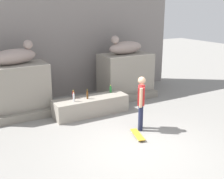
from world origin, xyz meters
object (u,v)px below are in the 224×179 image
(statue_reclining_right, at_px, (125,47))
(bottle_brown, at_px, (87,95))
(skater, at_px, (141,101))
(bottle_clear, at_px, (74,97))
(bottle_green, at_px, (111,89))
(skateboard, at_px, (137,135))
(bottle_red, at_px, (73,95))
(statue_reclining_left, at_px, (15,56))

(statue_reclining_right, relative_size, bottle_brown, 5.10)
(skater, distance_m, bottle_clear, 2.34)
(bottle_green, distance_m, bottle_clear, 1.59)
(skater, relative_size, bottle_brown, 5.15)
(skater, distance_m, skateboard, 1.01)
(bottle_green, relative_size, bottle_clear, 0.84)
(statue_reclining_right, distance_m, bottle_red, 3.20)
(bottle_red, bearing_deg, skateboard, -69.67)
(statue_reclining_left, distance_m, skater, 4.50)
(skateboard, distance_m, bottle_red, 2.79)
(skater, bearing_deg, bottle_brown, -116.06)
(bottle_brown, distance_m, bottle_clear, 0.51)
(statue_reclining_right, height_order, bottle_brown, statue_reclining_right)
(bottle_brown, relative_size, bottle_clear, 0.99)
(statue_reclining_right, bearing_deg, bottle_clear, 18.57)
(statue_reclining_right, height_order, bottle_clear, statue_reclining_right)
(skateboard, bearing_deg, statue_reclining_right, 169.15)
(bottle_red, height_order, bottle_clear, bottle_clear)
(skateboard, xyz_separation_m, bottle_brown, (-0.55, 2.25, 0.68))
(bottle_green, bearing_deg, skateboard, -101.37)
(statue_reclining_left, distance_m, statue_reclining_right, 4.35)
(skater, relative_size, bottle_green, 6.09)
(statue_reclining_left, xyz_separation_m, skater, (2.95, -3.20, -1.14))
(statue_reclining_left, distance_m, bottle_clear, 2.42)
(statue_reclining_right, bearing_deg, bottle_green, 33.08)
(statue_reclining_left, distance_m, bottle_red, 2.35)
(statue_reclining_left, height_order, bottle_brown, statue_reclining_left)
(statue_reclining_left, xyz_separation_m, bottle_brown, (2.02, -1.34, -1.32))
(skateboard, bearing_deg, statue_reclining_left, -128.82)
(bottle_red, bearing_deg, bottle_green, -1.31)
(skater, height_order, skateboard, skater)
(skateboard, bearing_deg, bottle_clear, -139.02)
(skater, distance_m, bottle_green, 2.14)
(statue_reclining_right, distance_m, skateboard, 4.46)
(skater, xyz_separation_m, bottle_clear, (-1.43, 1.84, -0.18))
(bottle_red, bearing_deg, bottle_clear, -110.12)
(statue_reclining_left, height_order, bottle_clear, statue_reclining_left)
(bottle_red, distance_m, bottle_green, 1.45)
(bottle_brown, height_order, bottle_red, bottle_brown)
(bottle_clear, bearing_deg, bottle_brown, 2.91)
(bottle_brown, relative_size, bottle_red, 1.13)
(statue_reclining_left, height_order, bottle_red, statue_reclining_left)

